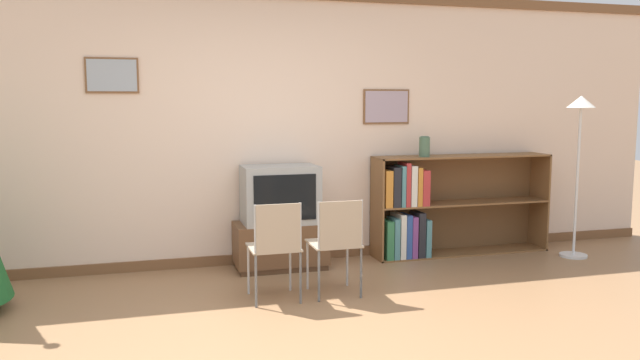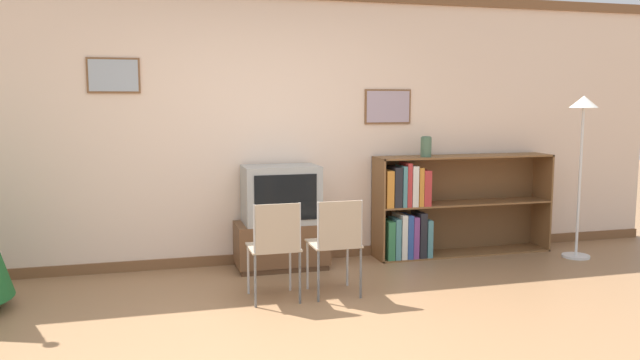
{
  "view_description": "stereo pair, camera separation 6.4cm",
  "coord_description": "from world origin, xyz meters",
  "px_view_note": "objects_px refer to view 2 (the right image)",
  "views": [
    {
      "loc": [
        -1.05,
        -3.8,
        1.62
      ],
      "look_at": [
        0.39,
        1.24,
        0.95
      ],
      "focal_mm": 35.0,
      "sensor_mm": 36.0,
      "label": 1
    },
    {
      "loc": [
        -0.99,
        -3.82,
        1.62
      ],
      "look_at": [
        0.39,
        1.24,
        0.95
      ],
      "focal_mm": 35.0,
      "sensor_mm": 36.0,
      "label": 2
    }
  ],
  "objects_px": {
    "folding_chair_left": "(275,245)",
    "folding_chair_right": "(337,241)",
    "tv_console": "(281,245)",
    "vase": "(426,146)",
    "television": "(281,194)",
    "standing_lamp": "(582,134)",
    "bookshelf": "(432,208)"
  },
  "relations": [
    {
      "from": "folding_chair_left",
      "to": "standing_lamp",
      "type": "distance_m",
      "value": 3.45
    },
    {
      "from": "vase",
      "to": "standing_lamp",
      "type": "distance_m",
      "value": 1.59
    },
    {
      "from": "tv_console",
      "to": "television",
      "type": "height_order",
      "value": "television"
    },
    {
      "from": "folding_chair_left",
      "to": "folding_chair_right",
      "type": "height_order",
      "value": "same"
    },
    {
      "from": "television",
      "to": "standing_lamp",
      "type": "xyz_separation_m",
      "value": [
        3.04,
        -0.4,
        0.56
      ]
    },
    {
      "from": "bookshelf",
      "to": "standing_lamp",
      "type": "distance_m",
      "value": 1.69
    },
    {
      "from": "tv_console",
      "to": "vase",
      "type": "relative_size",
      "value": 4.19
    },
    {
      "from": "folding_chair_left",
      "to": "bookshelf",
      "type": "distance_m",
      "value": 2.15
    },
    {
      "from": "bookshelf",
      "to": "standing_lamp",
      "type": "height_order",
      "value": "standing_lamp"
    },
    {
      "from": "television",
      "to": "vase",
      "type": "distance_m",
      "value": 1.58
    },
    {
      "from": "tv_console",
      "to": "television",
      "type": "xyz_separation_m",
      "value": [
        0.0,
        -0.0,
        0.5
      ]
    },
    {
      "from": "bookshelf",
      "to": "vase",
      "type": "height_order",
      "value": "vase"
    },
    {
      "from": "tv_console",
      "to": "vase",
      "type": "distance_m",
      "value": 1.78
    },
    {
      "from": "folding_chair_right",
      "to": "bookshelf",
      "type": "relative_size",
      "value": 0.42
    },
    {
      "from": "television",
      "to": "standing_lamp",
      "type": "distance_m",
      "value": 3.12
    },
    {
      "from": "television",
      "to": "tv_console",
      "type": "bearing_deg",
      "value": 90.0
    },
    {
      "from": "folding_chair_left",
      "to": "bookshelf",
      "type": "height_order",
      "value": "bookshelf"
    },
    {
      "from": "tv_console",
      "to": "vase",
      "type": "bearing_deg",
      "value": 0.92
    },
    {
      "from": "tv_console",
      "to": "bookshelf",
      "type": "bearing_deg",
      "value": 2.17
    },
    {
      "from": "tv_console",
      "to": "television",
      "type": "distance_m",
      "value": 0.5
    },
    {
      "from": "tv_console",
      "to": "folding_chair_right",
      "type": "height_order",
      "value": "folding_chair_right"
    },
    {
      "from": "folding_chair_left",
      "to": "folding_chair_right",
      "type": "xyz_separation_m",
      "value": [
        0.51,
        0.0,
        0.0
      ]
    },
    {
      "from": "folding_chair_left",
      "to": "folding_chair_right",
      "type": "relative_size",
      "value": 1.0
    },
    {
      "from": "standing_lamp",
      "to": "folding_chair_right",
      "type": "bearing_deg",
      "value": -167.83
    },
    {
      "from": "television",
      "to": "folding_chair_right",
      "type": "distance_m",
      "value": 1.07
    },
    {
      "from": "tv_console",
      "to": "vase",
      "type": "height_order",
      "value": "vase"
    },
    {
      "from": "folding_chair_right",
      "to": "standing_lamp",
      "type": "distance_m",
      "value": 2.96
    },
    {
      "from": "television",
      "to": "bookshelf",
      "type": "relative_size",
      "value": 0.37
    },
    {
      "from": "standing_lamp",
      "to": "tv_console",
      "type": "bearing_deg",
      "value": 172.42
    },
    {
      "from": "television",
      "to": "folding_chair_left",
      "type": "height_order",
      "value": "television"
    },
    {
      "from": "tv_console",
      "to": "television",
      "type": "relative_size",
      "value": 1.22
    },
    {
      "from": "folding_chair_left",
      "to": "television",
      "type": "bearing_deg",
      "value": 75.64
    }
  ]
}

